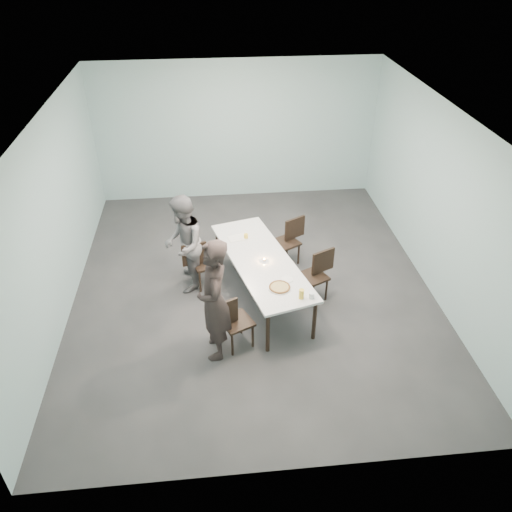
{
  "coord_description": "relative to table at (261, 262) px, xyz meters",
  "views": [
    {
      "loc": [
        -0.64,
        -6.82,
        5.25
      ],
      "look_at": [
        0.0,
        -0.56,
        1.0
      ],
      "focal_mm": 35.0,
      "sensor_mm": 36.0,
      "label": 1
    }
  ],
  "objects": [
    {
      "name": "beer_glass",
      "position": [
        0.46,
        -1.04,
        0.13
      ],
      "size": [
        0.08,
        0.08,
        0.15
      ],
      "primitive_type": "cylinder",
      "color": "yellow",
      "rests_on": "table"
    },
    {
      "name": "amber_tumbler",
      "position": [
        -0.19,
        0.67,
        0.1
      ],
      "size": [
        0.07,
        0.07,
        0.08
      ],
      "primitive_type": "cylinder",
      "color": "yellow",
      "rests_on": "table"
    },
    {
      "name": "room_shell",
      "position": [
        -0.11,
        0.3,
        1.33
      ],
      "size": [
        6.02,
        7.02,
        3.01
      ],
      "color": "#9ABFC2",
      "rests_on": "ground"
    },
    {
      "name": "ground",
      "position": [
        -0.11,
        0.3,
        -0.69
      ],
      "size": [
        7.0,
        7.0,
        0.0
      ],
      "primitive_type": "plane",
      "color": "#333335",
      "rests_on": "ground"
    },
    {
      "name": "diner_far",
      "position": [
        -1.23,
        0.42,
        0.15
      ],
      "size": [
        0.67,
        0.84,
        1.69
      ],
      "primitive_type": "imported",
      "rotation": [
        0.0,
        0.0,
        -1.6
      ],
      "color": "slate",
      "rests_on": "ground"
    },
    {
      "name": "chair_far_left",
      "position": [
        -0.97,
        0.42,
        -0.19
      ],
      "size": [
        0.65,
        0.52,
        0.87
      ],
      "rotation": [
        0.0,
        0.0,
        0.27
      ],
      "color": "black",
      "rests_on": "ground"
    },
    {
      "name": "pizza",
      "position": [
        0.19,
        -0.77,
        0.08
      ],
      "size": [
        0.34,
        0.34,
        0.04
      ],
      "color": "white",
      "rests_on": "table"
    },
    {
      "name": "table",
      "position": [
        0.0,
        0.0,
        0.0
      ],
      "size": [
        1.54,
        2.74,
        0.75
      ],
      "rotation": [
        0.0,
        0.0,
        0.26
      ],
      "color": "white",
      "rests_on": "ground"
    },
    {
      "name": "water_tumbler",
      "position": [
        0.61,
        -1.04,
        0.1
      ],
      "size": [
        0.08,
        0.08,
        0.09
      ],
      "primitive_type": "cylinder",
      "color": "silver",
      "rests_on": "table"
    },
    {
      "name": "tealight",
      "position": [
        0.04,
        -0.05,
        0.08
      ],
      "size": [
        0.06,
        0.06,
        0.05
      ],
      "color": "silver",
      "rests_on": "table"
    },
    {
      "name": "chair_far_right",
      "position": [
        0.63,
        1.0,
        -0.19
      ],
      "size": [
        0.65,
        0.57,
        0.87
      ],
      "rotation": [
        0.0,
        0.0,
        3.64
      ],
      "color": "black",
      "rests_on": "ground"
    },
    {
      "name": "diner_near",
      "position": [
        -0.78,
        -1.21,
        0.25
      ],
      "size": [
        0.46,
        0.69,
        1.88
      ],
      "primitive_type": "imported",
      "rotation": [
        0.0,
        0.0,
        -1.56
      ],
      "color": "black",
      "rests_on": "ground"
    },
    {
      "name": "chair_near_left",
      "position": [
        -0.55,
        -1.12,
        -0.19
      ],
      "size": [
        0.65,
        0.56,
        0.87
      ],
      "rotation": [
        0.0,
        0.0,
        0.44
      ],
      "color": "black",
      "rests_on": "ground"
    },
    {
      "name": "side_plate",
      "position": [
        0.33,
        -0.57,
        0.06
      ],
      "size": [
        0.18,
        0.18,
        0.01
      ],
      "primitive_type": "cylinder",
      "color": "white",
      "rests_on": "table"
    },
    {
      "name": "menu",
      "position": [
        -0.34,
        0.68,
        0.06
      ],
      "size": [
        0.35,
        0.29,
        0.01
      ],
      "primitive_type": "cube",
      "rotation": [
        0.0,
        0.0,
        0.26
      ],
      "color": "silver",
      "rests_on": "table"
    },
    {
      "name": "chair_near_right",
      "position": [
        0.91,
        -0.08,
        -0.19
      ],
      "size": [
        0.65,
        0.56,
        0.87
      ],
      "rotation": [
        0.0,
        0.0,
        3.59
      ],
      "color": "black",
      "rests_on": "ground"
    }
  ]
}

